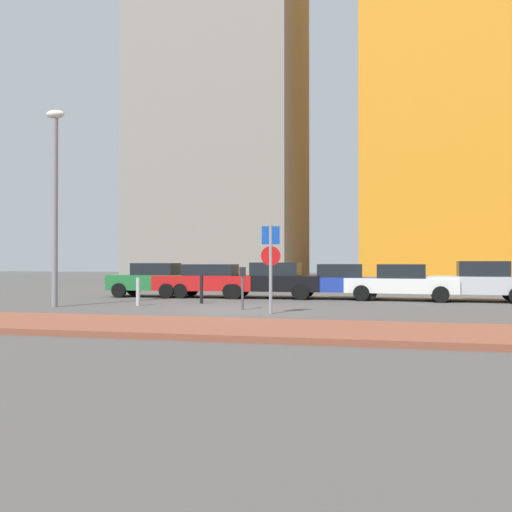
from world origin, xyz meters
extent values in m
plane|color=#4C4947|center=(0.00, 0.00, 0.00)|extent=(120.00, 120.00, 0.00)
cube|color=brown|center=(0.00, -5.48, 0.07)|extent=(40.00, 3.37, 0.14)
cube|color=#237238|center=(-5.25, 5.62, 0.66)|extent=(4.24, 1.93, 0.67)
cube|color=black|center=(-5.25, 5.62, 1.26)|extent=(1.97, 1.65, 0.53)
cylinder|color=black|center=(-6.61, 4.70, 0.32)|extent=(0.65, 0.26, 0.64)
cylinder|color=black|center=(-6.71, 6.36, 0.32)|extent=(0.65, 0.26, 0.64)
cylinder|color=black|center=(-3.79, 4.88, 0.32)|extent=(0.65, 0.26, 0.64)
cylinder|color=black|center=(-3.90, 6.54, 0.32)|extent=(0.65, 0.26, 0.64)
cube|color=red|center=(-2.94, 5.69, 0.65)|extent=(4.49, 1.95, 0.66)
cube|color=black|center=(-2.70, 5.71, 1.22)|extent=(2.30, 1.69, 0.49)
cylinder|color=black|center=(-4.39, 4.76, 0.32)|extent=(0.65, 0.26, 0.64)
cylinder|color=black|center=(-4.49, 6.46, 0.32)|extent=(0.65, 0.26, 0.64)
cylinder|color=black|center=(-1.40, 4.93, 0.32)|extent=(0.65, 0.26, 0.64)
cylinder|color=black|center=(-1.50, 6.63, 0.32)|extent=(0.65, 0.26, 0.64)
cube|color=black|center=(-0.09, 5.89, 0.65)|extent=(4.51, 1.85, 0.66)
cube|color=black|center=(0.21, 5.89, 1.27)|extent=(2.06, 1.66, 0.57)
cylinder|color=black|center=(-1.59, 4.98, 0.32)|extent=(0.64, 0.23, 0.64)
cylinder|color=black|center=(-1.63, 6.74, 0.32)|extent=(0.64, 0.23, 0.64)
cylinder|color=black|center=(1.45, 5.04, 0.32)|extent=(0.64, 0.23, 0.64)
cylinder|color=black|center=(1.42, 6.80, 0.32)|extent=(0.64, 0.23, 0.64)
cube|color=#1E389E|center=(2.73, 6.02, 0.63)|extent=(4.20, 1.90, 0.61)
cube|color=black|center=(2.96, 6.03, 1.21)|extent=(1.88, 1.69, 0.55)
cylinder|color=black|center=(1.35, 5.09, 0.32)|extent=(0.65, 0.24, 0.64)
cylinder|color=black|center=(1.29, 6.87, 0.32)|extent=(0.65, 0.24, 0.64)
cylinder|color=black|center=(4.17, 5.18, 0.32)|extent=(0.65, 0.24, 0.64)
cylinder|color=black|center=(4.12, 6.95, 0.32)|extent=(0.65, 0.24, 0.64)
cube|color=white|center=(5.45, 5.73, 0.62)|extent=(4.56, 1.97, 0.59)
cube|color=black|center=(5.47, 5.73, 1.20)|extent=(1.98, 1.65, 0.57)
cylinder|color=black|center=(3.88, 5.02, 0.32)|extent=(0.65, 0.27, 0.64)
cylinder|color=black|center=(4.00, 6.66, 0.32)|extent=(0.65, 0.27, 0.64)
cylinder|color=black|center=(6.91, 4.80, 0.32)|extent=(0.65, 0.27, 0.64)
cylinder|color=black|center=(7.03, 6.44, 0.32)|extent=(0.65, 0.27, 0.64)
cube|color=#B7BABF|center=(8.31, 5.74, 0.66)|extent=(4.19, 2.00, 0.69)
cube|color=black|center=(8.57, 5.73, 1.31)|extent=(1.93, 1.73, 0.60)
cylinder|color=black|center=(6.87, 4.93, 0.32)|extent=(0.65, 0.25, 0.64)
cylinder|color=black|center=(6.97, 6.71, 0.32)|extent=(0.65, 0.25, 0.64)
cylinder|color=black|center=(9.75, 6.55, 0.32)|extent=(0.65, 0.25, 0.64)
cylinder|color=gray|center=(1.43, -1.11, 1.35)|extent=(0.10, 0.10, 2.69)
cube|color=#1447B7|center=(1.43, -1.11, 2.39)|extent=(0.55, 0.15, 0.55)
cylinder|color=red|center=(1.43, -1.11, 1.76)|extent=(0.59, 0.15, 0.60)
cylinder|color=#4C4C51|center=(0.25, 0.01, 0.56)|extent=(0.08, 0.08, 1.13)
cube|color=black|center=(0.25, 0.01, 1.27)|extent=(0.18, 0.14, 0.28)
cylinder|color=gray|center=(-6.47, -0.35, 3.31)|extent=(0.20, 0.20, 6.63)
ellipsoid|color=silver|center=(-6.47, -0.35, 6.78)|extent=(0.70, 0.36, 0.30)
cylinder|color=#B7B7BC|center=(-3.86, 0.82, 0.50)|extent=(0.14, 0.14, 1.01)
cylinder|color=black|center=(-1.96, 2.30, 0.53)|extent=(0.12, 0.12, 1.07)
cube|color=orange|center=(10.20, 27.50, 15.74)|extent=(14.19, 16.48, 31.48)
cube|color=gray|center=(-7.74, 24.72, 12.67)|extent=(12.01, 12.35, 25.34)
camera|label=1|loc=(4.86, -17.58, 1.59)|focal=38.78mm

